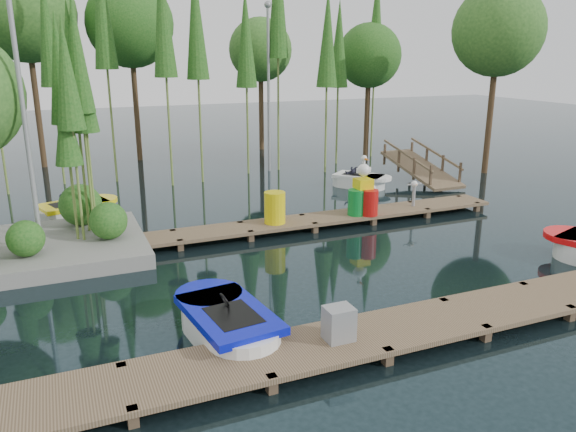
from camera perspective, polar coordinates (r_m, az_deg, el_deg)
name	(u,v)px	position (r m, az deg, el deg)	size (l,w,h in m)	color
ground_plane	(278,265)	(14.32, -1.07, -4.97)	(90.00, 90.00, 0.00)	#192B30
near_dock	(369,336)	(10.55, 8.24, -11.94)	(18.00, 1.50, 0.50)	brown
far_dock	(277,225)	(16.79, -1.08, -0.89)	(15.00, 1.20, 0.50)	brown
tree_screen	(122,27)	(23.19, -16.48, 17.98)	(34.42, 18.53, 10.31)	#45301D
lamp_island	(21,93)	(14.94, -25.49, 11.18)	(0.30, 0.30, 7.25)	gray
lamp_rear	(268,74)	(25.06, -2.00, 14.19)	(0.30, 0.30, 7.25)	gray
ramp	(421,168)	(23.93, 13.35, 4.79)	(1.50, 3.94, 1.49)	brown
boat_blue	(228,325)	(10.75, -6.16, -10.98)	(1.66, 3.08, 0.99)	white
boat_yellow_far	(75,211)	(19.35, -20.81, 0.51)	(2.86, 1.95, 1.31)	white
boat_white_far	(360,181)	(22.60, 7.30, 3.57)	(2.37, 2.56, 1.14)	white
utility_cabinet	(339,323)	(10.10, 5.18, -10.82)	(0.50, 0.42, 0.61)	gray
yellow_barrel	(275,208)	(16.60, -1.35, 0.86)	(0.63, 0.63, 0.94)	yellow
drum_cluster	(364,197)	(17.72, 7.74, 1.95)	(1.07, 0.99, 1.85)	#0D7A2A
seagull_post	(414,189)	(18.88, 12.70, 2.69)	(0.53, 0.29, 0.85)	gray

